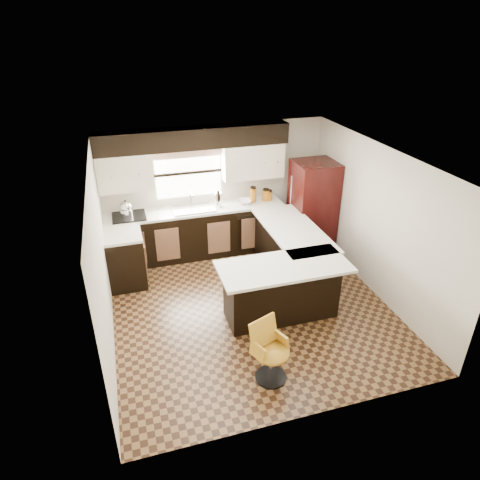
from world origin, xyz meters
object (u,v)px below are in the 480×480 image
object	(u,v)px
peninsula_long	(289,255)
peninsula_return	(281,291)
bar_chair	(272,353)
refrigerator	(312,207)

from	to	relation	value
peninsula_long	peninsula_return	world-z (taller)	same
peninsula_long	bar_chair	bearing A→B (deg)	-117.34
peninsula_long	refrigerator	xyz separation A→B (m)	(0.80, 0.85, 0.43)
peninsula_return	bar_chair	size ratio (longest dim) A/B	2.01
peninsula_return	refrigerator	size ratio (longest dim) A/B	0.93
peninsula_long	bar_chair	world-z (taller)	peninsula_long
refrigerator	bar_chair	bearing A→B (deg)	-122.50
peninsula_long	peninsula_return	bearing A→B (deg)	-118.30
peninsula_return	bar_chair	xyz separation A→B (m)	(-0.59, -1.18, -0.04)
bar_chair	peninsula_long	bearing A→B (deg)	40.64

